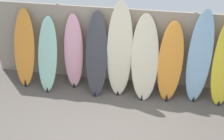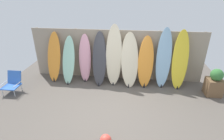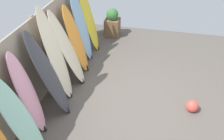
{
  "view_description": "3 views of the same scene",
  "coord_description": "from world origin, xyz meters",
  "views": [
    {
      "loc": [
        0.66,
        -3.98,
        4.34
      ],
      "look_at": [
        -0.1,
        0.92,
        0.98
      ],
      "focal_mm": 50.0,
      "sensor_mm": 36.0,
      "label": 1
    },
    {
      "loc": [
        0.54,
        -3.87,
        3.06
      ],
      "look_at": [
        0.03,
        0.44,
        1.03
      ],
      "focal_mm": 28.0,
      "sensor_mm": 36.0,
      "label": 2
    },
    {
      "loc": [
        -3.95,
        -0.41,
        3.58
      ],
      "look_at": [
        -0.37,
        0.4,
        1.08
      ],
      "focal_mm": 40.0,
      "sensor_mm": 36.0,
      "label": 3
    }
  ],
  "objects": [
    {
      "name": "surfboard_pink_2",
      "position": [
        -1.08,
        1.71,
        0.83
      ],
      "size": [
        0.45,
        0.46,
        1.67
      ],
      "color": "pink",
      "rests_on": "ground"
    },
    {
      "name": "surfboard_cream_4",
      "position": [
        -0.05,
        1.62,
        1.01
      ],
      "size": [
        0.55,
        0.52,
        2.04
      ],
      "color": "beige",
      "rests_on": "ground"
    },
    {
      "name": "fence_back",
      "position": [
        -0.0,
        2.01,
        0.9
      ],
      "size": [
        6.08,
        0.11,
        1.8
      ],
      "color": "gray",
      "rests_on": "ground"
    },
    {
      "name": "surfboard_charcoal_3",
      "position": [
        -0.53,
        1.57,
        0.88
      ],
      "size": [
        0.52,
        0.73,
        1.79
      ],
      "color": "#38383D",
      "rests_on": "ground"
    },
    {
      "name": "surfboard_orange_6",
      "position": [
        1.02,
        1.6,
        0.83
      ],
      "size": [
        0.55,
        0.6,
        1.69
      ],
      "color": "orange",
      "rests_on": "ground"
    },
    {
      "name": "surfboard_orange_0",
      "position": [
        -2.19,
        1.64,
        0.84
      ],
      "size": [
        0.51,
        0.61,
        1.72
      ],
      "color": "orange",
      "rests_on": "ground"
    },
    {
      "name": "surfboard_cream_5",
      "position": [
        0.49,
        1.6,
        0.88
      ],
      "size": [
        0.65,
        0.76,
        1.77
      ],
      "color": "beige",
      "rests_on": "ground"
    },
    {
      "name": "surfboard_seafoam_1",
      "position": [
        -1.62,
        1.55,
        0.79
      ],
      "size": [
        0.45,
        0.67,
        1.6
      ],
      "color": "#9ED6BC",
      "rests_on": "ground"
    },
    {
      "name": "surfboard_skyblue_7",
      "position": [
        1.6,
        1.66,
        0.97
      ],
      "size": [
        0.54,
        0.58,
        1.97
      ],
      "color": "#8CB7D6",
      "rests_on": "ground"
    }
  ]
}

